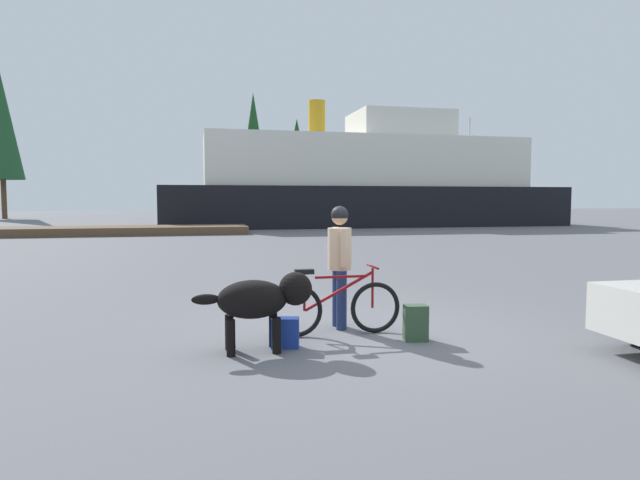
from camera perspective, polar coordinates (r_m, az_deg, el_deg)
name	(u,v)px	position (r m, az deg, el deg)	size (l,w,h in m)	color
ground_plane	(355,331)	(7.29, 3.75, -9.53)	(160.00, 160.00, 0.00)	slate
bicycle	(335,307)	(6.98, 1.63, -7.06)	(1.71, 0.44, 0.89)	black
person_cyclist	(340,256)	(7.29, 2.07, -1.65)	(0.32, 0.53, 1.65)	navy
dog	(261,299)	(6.26, -6.20, -6.20)	(1.37, 0.52, 0.90)	black
backpack	(416,323)	(6.86, 10.04, -8.58)	(0.28, 0.20, 0.44)	#334C33
handbag_pannier	(285,333)	(6.46, -3.69, -9.72)	(0.32, 0.18, 0.36)	navy
dock_pier	(77,231)	(28.63, -24.27, 0.85)	(16.31, 2.93, 0.40)	brown
ferry_boat	(364,183)	(36.56, 4.65, 5.98)	(25.90, 8.25, 8.13)	black
sailboat_moored	(468,217)	(39.19, 15.30, 2.34)	(7.45, 2.09, 7.35)	navy
pine_tree_far_left	(1,123)	(56.19, -30.60, 10.55)	(3.55, 3.55, 13.40)	#4C331E
pine_tree_center	(254,144)	(54.14, -7.02, 10.04)	(3.05, 3.05, 12.10)	#4C331E
pine_tree_far_right	(357,159)	(55.30, 3.88, 8.56)	(3.37, 3.37, 9.16)	#4C331E
pine_tree_mid_back	(297,155)	(60.12, -2.45, 8.96)	(3.35, 3.35, 10.51)	#4C331E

